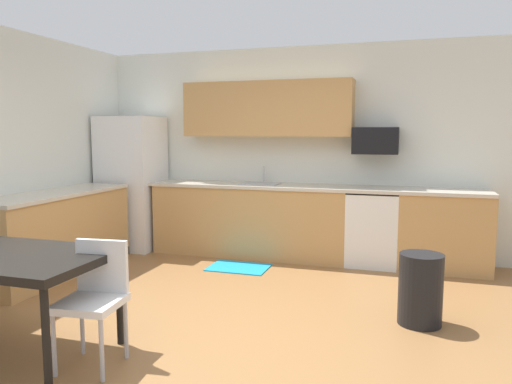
{
  "coord_description": "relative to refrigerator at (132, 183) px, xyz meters",
  "views": [
    {
      "loc": [
        1.47,
        -3.69,
        1.6
      ],
      "look_at": [
        0.0,
        1.0,
        1.0
      ],
      "focal_mm": 34.3,
      "sensor_mm": 36.0,
      "label": 1
    }
  ],
  "objects": [
    {
      "name": "microwave",
      "position": [
        3.26,
        0.18,
        0.6
      ],
      "size": [
        0.54,
        0.36,
        0.32
      ],
      "primitive_type": "cube",
      "color": "black"
    },
    {
      "name": "sink_faucet",
      "position": [
        1.83,
        0.26,
        0.13
      ],
      "size": [
        0.02,
        0.02,
        0.24
      ],
      "primitive_type": "cylinder",
      "color": "#B2B5BA",
      "rests_on": "countertop_back"
    },
    {
      "name": "cabinet_run_left",
      "position": [
        -0.12,
        -1.42,
        -0.46
      ],
      "size": [
        0.6,
        2.0,
        0.9
      ],
      "primitive_type": "cube",
      "color": "tan",
      "rests_on": "ground"
    },
    {
      "name": "oven_range",
      "position": [
        3.26,
        0.08,
        -0.45
      ],
      "size": [
        0.6,
        0.6,
        0.91
      ],
      "color": "white",
      "rests_on": "ground"
    },
    {
      "name": "cabinet_run_back_right",
      "position": [
        4.07,
        0.08,
        -0.46
      ],
      "size": [
        1.02,
        0.6,
        0.9
      ],
      "primitive_type": "cube",
      "color": "tan",
      "rests_on": "ground"
    },
    {
      "name": "cabinet_run_back",
      "position": [
        1.69,
        0.08,
        -0.46
      ],
      "size": [
        2.53,
        0.6,
        0.9
      ],
      "primitive_type": "cube",
      "color": "tan",
      "rests_on": "ground"
    },
    {
      "name": "sink_basin",
      "position": [
        1.83,
        0.08,
        -0.03
      ],
      "size": [
        0.48,
        0.4,
        0.14
      ],
      "primitive_type": "cube",
      "color": "#A5A8AD",
      "rests_on": "countertop_back"
    },
    {
      "name": "dining_table",
      "position": [
        0.96,
        -3.21,
        -0.22
      ],
      "size": [
        1.4,
        0.9,
        0.75
      ],
      "color": "black",
      "rests_on": "ground"
    },
    {
      "name": "countertop_left",
      "position": [
        -0.12,
        -1.42,
        0.01
      ],
      "size": [
        0.64,
        2.0,
        0.04
      ],
      "primitive_type": "cube",
      "color": "beige",
      "rests_on": "cabinet_run_left"
    },
    {
      "name": "trash_bin",
      "position": [
        3.78,
        -1.73,
        -0.61
      ],
      "size": [
        0.36,
        0.36,
        0.6
      ],
      "primitive_type": "cylinder",
      "color": "black",
      "rests_on": "ground"
    },
    {
      "name": "ground_plane",
      "position": [
        2.18,
        -2.22,
        -0.91
      ],
      "size": [
        12.0,
        12.0,
        0.0
      ],
      "primitive_type": "plane",
      "color": "olive"
    },
    {
      "name": "floor_mat",
      "position": [
        1.76,
        -0.57,
        -0.9
      ],
      "size": [
        0.7,
        0.5,
        0.01
      ],
      "primitive_type": "cube",
      "color": "#198CBF",
      "rests_on": "ground"
    },
    {
      "name": "upper_cabinets_back",
      "position": [
        1.88,
        0.21,
        0.99
      ],
      "size": [
        2.2,
        0.34,
        0.7
      ],
      "primitive_type": "cube",
      "color": "tan"
    },
    {
      "name": "refrigerator",
      "position": [
        0.0,
        0.0,
        0.0
      ],
      "size": [
        0.76,
        0.7,
        1.81
      ],
      "primitive_type": "cube",
      "color": "white",
      "rests_on": "ground"
    },
    {
      "name": "countertop_back",
      "position": [
        2.18,
        0.08,
        0.01
      ],
      "size": [
        4.8,
        0.64,
        0.04
      ],
      "primitive_type": "cube",
      "color": "beige",
      "rests_on": "cabinet_run_back"
    },
    {
      "name": "chair_near_table",
      "position": [
        1.62,
        -3.13,
        -0.4
      ],
      "size": [
        0.44,
        0.44,
        0.85
      ],
      "color": "white",
      "rests_on": "ground"
    },
    {
      "name": "wall_back",
      "position": [
        2.18,
        0.43,
        0.44
      ],
      "size": [
        5.8,
        0.1,
        2.7
      ],
      "primitive_type": "cube",
      "color": "silver",
      "rests_on": "ground"
    }
  ]
}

